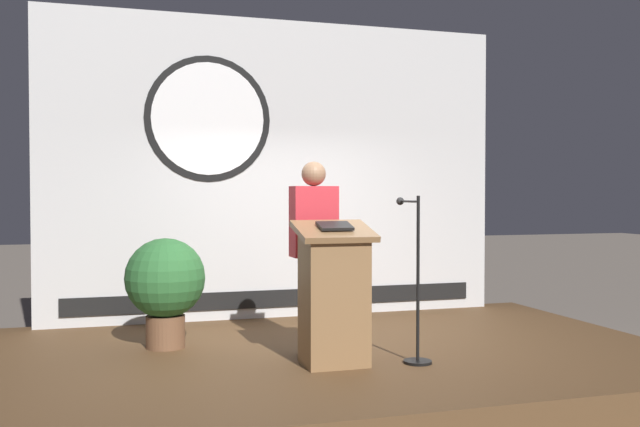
{
  "coord_description": "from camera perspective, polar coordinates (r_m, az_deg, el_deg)",
  "views": [
    {
      "loc": [
        -1.96,
        -6.21,
        1.73
      ],
      "look_at": [
        -0.11,
        -0.18,
        1.56
      ],
      "focal_mm": 40.04,
      "sensor_mm": 36.0,
      "label": 1
    }
  ],
  "objects": [
    {
      "name": "microphone_stand",
      "position": [
        6.16,
        7.62,
        -7.18
      ],
      "size": [
        0.24,
        0.53,
        1.42
      ],
      "color": "black",
      "rests_on": "stage_platform"
    },
    {
      "name": "speaker_person",
      "position": [
        6.4,
        -0.51,
        -3.36
      ],
      "size": [
        0.4,
        0.26,
        1.72
      ],
      "color": "black",
      "rests_on": "stage_platform"
    },
    {
      "name": "ground_plane",
      "position": [
        6.73,
        0.48,
        -13.32
      ],
      "size": [
        40.0,
        40.0,
        0.0
      ],
      "primitive_type": "plane",
      "color": "#6B6056"
    },
    {
      "name": "stage_platform",
      "position": [
        6.7,
        0.49,
        -12.08
      ],
      "size": [
        6.4,
        4.0,
        0.3
      ],
      "primitive_type": "cube",
      "color": "brown",
      "rests_on": "ground"
    },
    {
      "name": "potted_plant",
      "position": [
        6.8,
        -12.27,
        -5.42
      ],
      "size": [
        0.74,
        0.74,
        1.02
      ],
      "color": "brown",
      "rests_on": "stage_platform"
    },
    {
      "name": "banner_display",
      "position": [
        8.29,
        -3.54,
        3.56
      ],
      "size": [
        5.35,
        0.12,
        3.43
      ],
      "color": "silver",
      "rests_on": "stage_platform"
    },
    {
      "name": "podium",
      "position": [
        5.98,
        1.13,
        -6.54
      ],
      "size": [
        0.64,
        0.5,
        1.21
      ],
      "color": "olive",
      "rests_on": "stage_platform"
    }
  ]
}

